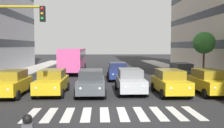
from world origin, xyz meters
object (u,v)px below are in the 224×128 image
at_px(street_tree_2, 204,43).
at_px(car_row2_0, 118,71).
at_px(car_0, 209,82).
at_px(car_2, 130,81).
at_px(car_row2_1, 182,72).
at_px(car_4, 52,82).
at_px(car_3, 91,82).
at_px(car_5, 11,83).
at_px(bus_behind_traffic, 73,58).
at_px(car_1, 170,82).

bearing_deg(street_tree_2, car_row2_0, 1.08).
relative_size(car_0, car_2, 1.00).
height_order(car_0, car_row2_1, same).
distance_m(car_0, car_row2_0, 9.84).
xyz_separation_m(car_2, car_row2_0, (0.40, -7.24, 0.00)).
bearing_deg(car_4, car_0, 177.52).
distance_m(car_3, car_5, 5.39).
distance_m(car_2, street_tree_2, 11.49).
xyz_separation_m(car_row2_0, street_tree_2, (-8.74, -0.16, 2.78)).
bearing_deg(car_5, car_0, -179.92).
distance_m(car_2, car_5, 8.19).
xyz_separation_m(car_3, street_tree_2, (-11.11, -7.91, 2.78)).
bearing_deg(street_tree_2, bus_behind_traffic, -27.32).
distance_m(car_row2_0, car_row2_1, 6.18).
distance_m(car_2, car_row2_1, 8.35).
xyz_separation_m(car_0, car_row2_0, (5.84, -7.92, 0.00)).
distance_m(car_2, bus_behind_traffic, 15.58).
height_order(car_0, car_2, same).
xyz_separation_m(car_0, car_row2_1, (-0.24, -6.80, 0.00)).
relative_size(car_1, car_row2_1, 1.00).
relative_size(car_0, car_row2_1, 1.00).
relative_size(car_5, car_row2_1, 1.00).
bearing_deg(car_1, car_3, -2.28).
height_order(car_5, street_tree_2, street_tree_2).
bearing_deg(car_2, street_tree_2, -138.42).
distance_m(car_1, car_2, 2.78).
xyz_separation_m(car_row2_1, bus_behind_traffic, (11.17, -8.43, 0.97)).
distance_m(car_5, bus_behind_traffic, 15.51).
bearing_deg(bus_behind_traffic, car_4, 90.00).
relative_size(bus_behind_traffic, street_tree_2, 2.26).
xyz_separation_m(car_1, car_4, (8.18, -0.52, 0.00)).
bearing_deg(car_row2_1, car_0, 87.98).
distance_m(car_2, car_3, 2.82).
height_order(car_1, car_5, same).
relative_size(car_3, car_4, 1.00).
height_order(car_0, street_tree_2, street_tree_2).
bearing_deg(car_2, bus_behind_traffic, -69.31).
xyz_separation_m(car_row2_0, bus_behind_traffic, (5.10, -7.31, 0.97)).
relative_size(car_1, car_2, 1.00).
distance_m(car_0, car_3, 8.21).
distance_m(car_0, car_row2_1, 6.81).
bearing_deg(car_row2_0, car_5, 45.65).
distance_m(car_3, car_4, 2.74).
distance_m(car_0, car_2, 5.48).
distance_m(car_2, car_4, 5.50).
bearing_deg(car_1, car_5, -0.15).
bearing_deg(car_4, car_3, 173.67).
bearing_deg(car_row2_0, car_1, 111.17).
bearing_deg(car_4, bus_behind_traffic, -90.00).
xyz_separation_m(car_2, bus_behind_traffic, (5.49, -14.55, 0.97)).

